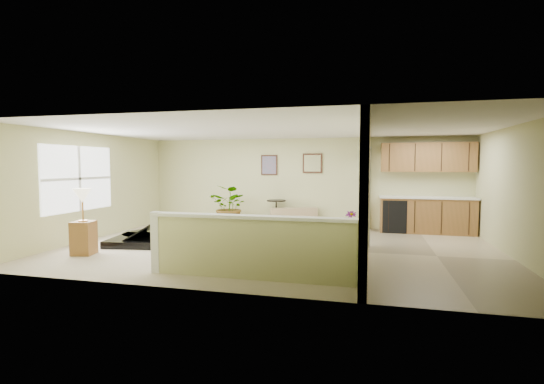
% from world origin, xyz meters
% --- Properties ---
extents(floor, '(9.00, 9.00, 0.00)m').
position_xyz_m(floor, '(0.00, 0.00, 0.00)').
color(floor, '#B3A78B').
rests_on(floor, ground).
extents(back_wall, '(9.00, 0.04, 2.50)m').
position_xyz_m(back_wall, '(0.00, 3.00, 1.25)').
color(back_wall, '#C2C184').
rests_on(back_wall, floor).
extents(front_wall, '(9.00, 0.04, 2.50)m').
position_xyz_m(front_wall, '(0.00, -3.00, 1.25)').
color(front_wall, '#C2C184').
rests_on(front_wall, floor).
extents(left_wall, '(0.04, 6.00, 2.50)m').
position_xyz_m(left_wall, '(-4.50, 0.00, 1.25)').
color(left_wall, '#C2C184').
rests_on(left_wall, floor).
extents(right_wall, '(0.04, 6.00, 2.50)m').
position_xyz_m(right_wall, '(4.50, 0.00, 1.25)').
color(right_wall, '#C2C184').
rests_on(right_wall, floor).
extents(ceiling, '(9.00, 6.00, 0.04)m').
position_xyz_m(ceiling, '(0.00, 0.00, 2.50)').
color(ceiling, silver).
rests_on(ceiling, back_wall).
extents(kitchen_vinyl, '(2.70, 6.00, 0.01)m').
position_xyz_m(kitchen_vinyl, '(3.15, 0.00, 0.00)').
color(kitchen_vinyl, tan).
rests_on(kitchen_vinyl, floor).
extents(interior_partition, '(0.18, 5.99, 2.50)m').
position_xyz_m(interior_partition, '(1.80, 0.25, 1.22)').
color(interior_partition, '#C2C184').
rests_on(interior_partition, floor).
extents(pony_half_wall, '(3.42, 0.22, 1.00)m').
position_xyz_m(pony_half_wall, '(0.08, -2.30, 0.52)').
color(pony_half_wall, '#C2C184').
rests_on(pony_half_wall, floor).
extents(left_window, '(0.05, 2.15, 1.45)m').
position_xyz_m(left_window, '(-4.49, -0.50, 1.45)').
color(left_window, white).
rests_on(left_window, left_wall).
extents(wall_art_left, '(0.48, 0.04, 0.58)m').
position_xyz_m(wall_art_left, '(-0.95, 2.97, 1.75)').
color(wall_art_left, '#3D2216').
rests_on(wall_art_left, back_wall).
extents(wall_mirror, '(0.55, 0.04, 0.55)m').
position_xyz_m(wall_mirror, '(0.30, 2.97, 1.80)').
color(wall_mirror, '#3D2216').
rests_on(wall_mirror, back_wall).
extents(kitchen_cabinets, '(2.36, 0.65, 2.33)m').
position_xyz_m(kitchen_cabinets, '(3.19, 2.73, 0.87)').
color(kitchen_cabinets, '#9A5E32').
rests_on(kitchen_cabinets, floor).
extents(piano, '(1.88, 1.92, 1.39)m').
position_xyz_m(piano, '(-2.98, -0.14, 0.58)').
color(piano, black).
rests_on(piano, floor).
extents(piano_bench, '(0.41, 0.76, 0.50)m').
position_xyz_m(piano_bench, '(-1.66, -0.55, 0.25)').
color(piano_bench, black).
rests_on(piano_bench, floor).
extents(loveseat, '(1.60, 1.23, 0.75)m').
position_xyz_m(loveseat, '(-0.04, 2.41, 0.29)').
color(loveseat, tan).
rests_on(loveseat, floor).
extents(accent_table, '(0.53, 0.53, 0.77)m').
position_xyz_m(accent_table, '(-0.67, 2.65, 0.49)').
color(accent_table, black).
rests_on(accent_table, floor).
extents(palm_plant, '(1.31, 1.21, 1.20)m').
position_xyz_m(palm_plant, '(-1.88, 2.26, 0.59)').
color(palm_plant, black).
rests_on(palm_plant, floor).
extents(small_plant, '(0.30, 0.30, 0.54)m').
position_xyz_m(small_plant, '(1.39, 2.49, 0.23)').
color(small_plant, black).
rests_on(small_plant, floor).
extents(lamp_stand, '(0.45, 0.45, 1.30)m').
position_xyz_m(lamp_stand, '(-3.57, -1.50, 0.55)').
color(lamp_stand, '#9A5E32').
rests_on(lamp_stand, floor).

